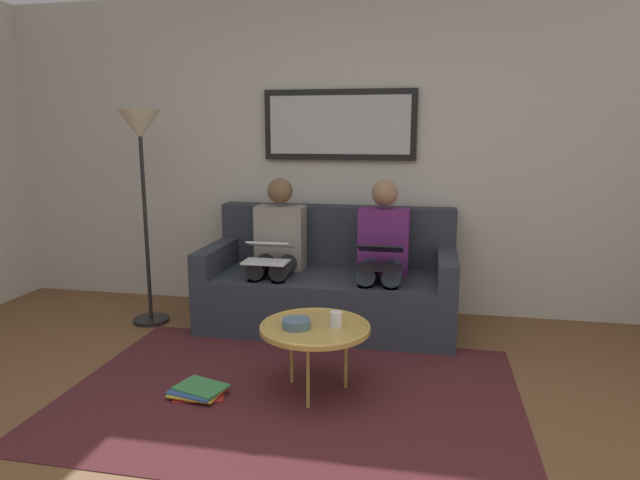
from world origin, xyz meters
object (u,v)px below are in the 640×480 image
person_left (382,252)px  bowl (296,323)px  coffee_table (315,328)px  laptop_white (268,252)px  standing_lamp (141,149)px  framed_mirror (339,125)px  cup (336,319)px  magazine_stack (198,391)px  person_right (277,247)px  laptop_black (379,257)px  couch (330,284)px

person_left → bowl: bearing=72.4°
coffee_table → laptop_white: bearing=-59.1°
standing_lamp → coffee_table: bearing=148.3°
framed_mirror → cup: 1.95m
coffee_table → bowl: size_ratio=3.89×
cup → laptop_white: (0.66, -0.90, 0.17)m
person_left → laptop_white: size_ratio=3.43×
person_left → magazine_stack: bearing=54.8°
coffee_table → person_right: (0.54, -1.15, 0.21)m
magazine_stack → standing_lamp: bearing=-51.7°
framed_mirror → person_left: size_ratio=1.10×
laptop_black → standing_lamp: size_ratio=0.21×
bowl → couch: bearing=-88.6°
cup → person_right: (0.66, -1.14, 0.16)m
framed_mirror → magazine_stack: size_ratio=3.65×
coffee_table → standing_lamp: bearing=-31.7°
coffee_table → person_left: 1.20m
cup → laptop_white: 1.12m
couch → laptop_white: bearing=37.4°
person_left → cup: bearing=82.0°
laptop_black → person_right: bearing=-16.3°
couch → laptop_white: 0.60m
framed_mirror → laptop_white: framed_mirror is taller
coffee_table → laptop_white: (0.54, -0.90, 0.23)m
person_right → laptop_white: person_right is taller
laptop_white → magazine_stack: size_ratio=0.97×
laptop_black → magazine_stack: laptop_black is taller
couch → cup: (-0.25, 1.21, 0.14)m
cup → person_right: person_right is taller
person_left → laptop_white: person_left is taller
laptop_black → couch: bearing=-37.0°
coffee_table → laptop_white: size_ratio=1.91×
coffee_table → bowl: (0.10, 0.05, 0.04)m
framed_mirror → standing_lamp: 1.56m
framed_mirror → magazine_stack: 2.40m
framed_mirror → magazine_stack: (0.52, 1.78, -1.52)m
laptop_white → magazine_stack: bearing=84.1°
magazine_stack → standing_lamp: size_ratio=0.21×
coffee_table → cup: size_ratio=7.06×
couch → bowl: size_ratio=11.75×
framed_mirror → laptop_white: size_ratio=3.76×
bowl → standing_lamp: size_ratio=0.10×
couch → laptop_white: size_ratio=5.77×
cup → coffee_table: bearing=4.2°
magazine_stack → couch: bearing=-110.6°
laptop_white → laptop_black: bearing=-179.6°
person_left → laptop_black: bearing=90.0°
person_left → magazine_stack: (0.93, 1.32, -0.58)m
couch → coffee_table: couch is taller
bowl → person_right: bearing=-69.7°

